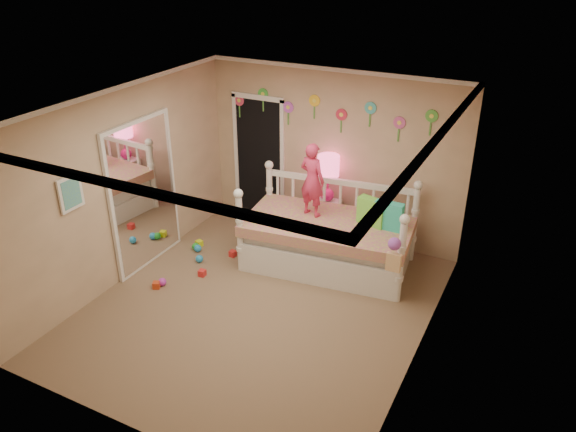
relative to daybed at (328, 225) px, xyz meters
The scene contains 18 objects.
floor 1.53m from the daybed, 104.54° to the right, with size 4.00×4.50×0.01m, color #7F684C.
ceiling 2.41m from the daybed, 104.54° to the right, with size 4.00×4.50×0.01m, color white.
back_wall 1.18m from the daybed, 111.19° to the left, with size 4.00×0.01×2.60m, color tan.
left_wall 2.79m from the daybed, 150.16° to the right, with size 0.01×4.50×2.60m, color tan.
right_wall 2.23m from the daybed, 39.24° to the right, with size 0.01×4.50×2.60m, color tan.
crown_molding 2.39m from the daybed, 104.54° to the right, with size 4.00×4.50×0.06m, color white, non-canonical shape.
daybed is the anchor object (origin of this frame).
pillow_turquoise 0.85m from the daybed, ahead, with size 0.38×0.13×0.38m, color #29CFB0.
pillow_lime 0.64m from the daybed, 16.11° to the left, with size 0.40×0.15×0.38m, color #75DF44.
child 0.67m from the daybed, 166.24° to the left, with size 0.38×0.25×1.05m, color #D5305A.
nightstand 0.85m from the daybed, 114.62° to the left, with size 0.38×0.29×0.63m, color white.
table_lamp 0.93m from the daybed, 114.62° to the left, with size 0.33×0.33×0.72m.
closet_doorway 1.87m from the daybed, 150.99° to the left, with size 0.90×0.04×2.07m, color black.
flower_decals 1.64m from the daybed, 116.29° to the left, with size 3.40×0.02×0.50m, color #B2668C, non-canonical shape.
mirror_closet 2.57m from the daybed, 155.59° to the right, with size 0.07×1.30×2.10m, color white.
wall_picture 3.36m from the daybed, 135.90° to the right, with size 0.05×0.34×0.42m, color white.
hanging_bag 1.28m from the daybed, 29.31° to the right, with size 0.20×0.16×0.36m, color beige, non-canonical shape.
toy_scatter 2.00m from the daybed, 148.43° to the right, with size 0.80×1.30×0.11m, color #996666, non-canonical shape.
Camera 1 is at (2.97, -5.06, 4.23)m, focal length 35.09 mm.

